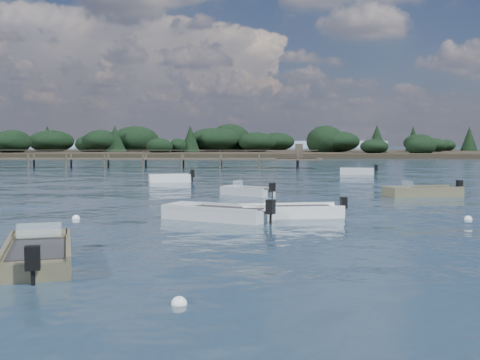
{
  "coord_description": "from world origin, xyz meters",
  "views": [
    {
      "loc": [
        -0.34,
        -18.57,
        3.23
      ],
      "look_at": [
        -1.41,
        14.0,
        1.0
      ],
      "focal_mm": 45.0,
      "sensor_mm": 36.0,
      "label": 1
    }
  ],
  "objects_px": {
    "dinghy_near_olive": "(38,257)",
    "jetty": "(69,159)",
    "tender_far_grey_b": "(357,173)",
    "dinghy_mid_grey": "(217,216)",
    "dinghy_extra_a": "(247,193)",
    "tender_far_white": "(170,180)",
    "dinghy_mid_white_a": "(290,213)",
    "dinghy_mid_white_b": "(422,193)"
  },
  "relations": [
    {
      "from": "dinghy_near_olive",
      "to": "jetty",
      "type": "distance_m",
      "value": 53.64
    },
    {
      "from": "tender_far_grey_b",
      "to": "dinghy_mid_grey",
      "type": "xyz_separation_m",
      "value": [
        -10.61,
        -31.3,
        -0.0
      ]
    },
    {
      "from": "dinghy_extra_a",
      "to": "tender_far_white",
      "type": "xyz_separation_m",
      "value": [
        -6.05,
        10.54,
        0.02
      ]
    },
    {
      "from": "dinghy_extra_a",
      "to": "jetty",
      "type": "distance_m",
      "value": 38.38
    },
    {
      "from": "tender_far_white",
      "to": "dinghy_near_olive",
      "type": "bearing_deg",
      "value": -88.07
    },
    {
      "from": "tender_far_white",
      "to": "jetty",
      "type": "xyz_separation_m",
      "value": [
        -14.65,
        21.77,
        0.82
      ]
    },
    {
      "from": "tender_far_white",
      "to": "dinghy_near_olive",
      "type": "height_order",
      "value": "dinghy_near_olive"
    },
    {
      "from": "dinghy_mid_white_a",
      "to": "dinghy_mid_white_b",
      "type": "xyz_separation_m",
      "value": [
        7.95,
        9.36,
        0.01
      ]
    },
    {
      "from": "dinghy_mid_grey",
      "to": "dinghy_near_olive",
      "type": "relative_size",
      "value": 0.94
    },
    {
      "from": "dinghy_extra_a",
      "to": "dinghy_mid_grey",
      "type": "distance_m",
      "value": 10.46
    },
    {
      "from": "dinghy_extra_a",
      "to": "tender_far_white",
      "type": "height_order",
      "value": "tender_far_white"
    },
    {
      "from": "dinghy_mid_white_b",
      "to": "jetty",
      "type": "height_order",
      "value": "jetty"
    },
    {
      "from": "dinghy_near_olive",
      "to": "jetty",
      "type": "xyz_separation_m",
      "value": [
        -15.64,
        51.3,
        0.83
      ]
    },
    {
      "from": "tender_far_grey_b",
      "to": "dinghy_mid_grey",
      "type": "height_order",
      "value": "dinghy_mid_grey"
    },
    {
      "from": "tender_far_white",
      "to": "jetty",
      "type": "relative_size",
      "value": 0.05
    },
    {
      "from": "dinghy_extra_a",
      "to": "jetty",
      "type": "height_order",
      "value": "jetty"
    },
    {
      "from": "tender_far_grey_b",
      "to": "dinghy_extra_a",
      "type": "bearing_deg",
      "value": -114.68
    },
    {
      "from": "dinghy_mid_white_b",
      "to": "tender_far_white",
      "type": "bearing_deg",
      "value": 146.47
    },
    {
      "from": "dinghy_mid_white_a",
      "to": "jetty",
      "type": "relative_size",
      "value": 0.07
    },
    {
      "from": "dinghy_mid_white_a",
      "to": "dinghy_near_olive",
      "type": "bearing_deg",
      "value": -126.25
    },
    {
      "from": "dinghy_extra_a",
      "to": "dinghy_mid_grey",
      "type": "xyz_separation_m",
      "value": [
        -1.01,
        -10.41,
        0.02
      ]
    },
    {
      "from": "tender_far_white",
      "to": "dinghy_mid_white_a",
      "type": "bearing_deg",
      "value": -68.09
    },
    {
      "from": "dinghy_mid_white_b",
      "to": "dinghy_mid_white_a",
      "type": "bearing_deg",
      "value": -130.33
    },
    {
      "from": "tender_far_white",
      "to": "dinghy_near_olive",
      "type": "xyz_separation_m",
      "value": [
        0.99,
        -29.54,
        -0.01
      ]
    },
    {
      "from": "dinghy_extra_a",
      "to": "dinghy_near_olive",
      "type": "height_order",
      "value": "dinghy_near_olive"
    },
    {
      "from": "dinghy_extra_a",
      "to": "dinghy_near_olive",
      "type": "distance_m",
      "value": 19.65
    },
    {
      "from": "dinghy_mid_white_a",
      "to": "tender_far_grey_b",
      "type": "bearing_deg",
      "value": 75.87
    },
    {
      "from": "dinghy_mid_white_b",
      "to": "tender_far_white",
      "type": "height_order",
      "value": "dinghy_mid_white_b"
    },
    {
      "from": "dinghy_extra_a",
      "to": "dinghy_mid_white_b",
      "type": "xyz_separation_m",
      "value": [
        9.92,
        -0.04,
        0.01
      ]
    },
    {
      "from": "dinghy_extra_a",
      "to": "jetty",
      "type": "bearing_deg",
      "value": 122.64
    },
    {
      "from": "dinghy_extra_a",
      "to": "tender_far_white",
      "type": "distance_m",
      "value": 12.16
    },
    {
      "from": "dinghy_mid_grey",
      "to": "jetty",
      "type": "bearing_deg",
      "value": 114.74
    },
    {
      "from": "dinghy_extra_a",
      "to": "dinghy_mid_grey",
      "type": "bearing_deg",
      "value": -95.54
    },
    {
      "from": "dinghy_mid_white_a",
      "to": "dinghy_near_olive",
      "type": "xyz_separation_m",
      "value": [
        -7.03,
        -9.59,
        0.02
      ]
    },
    {
      "from": "dinghy_mid_white_b",
      "to": "tender_far_white",
      "type": "distance_m",
      "value": 19.16
    },
    {
      "from": "tender_far_grey_b",
      "to": "tender_far_white",
      "type": "height_order",
      "value": "tender_far_white"
    },
    {
      "from": "dinghy_mid_grey",
      "to": "tender_far_white",
      "type": "xyz_separation_m",
      "value": [
        -5.04,
        20.95,
        0.01
      ]
    },
    {
      "from": "tender_far_grey_b",
      "to": "jetty",
      "type": "xyz_separation_m",
      "value": [
        -30.3,
        11.42,
        0.82
      ]
    },
    {
      "from": "dinghy_mid_white_b",
      "to": "dinghy_near_olive",
      "type": "relative_size",
      "value": 0.97
    },
    {
      "from": "dinghy_mid_white_a",
      "to": "tender_far_white",
      "type": "relative_size",
      "value": 1.33
    },
    {
      "from": "tender_far_grey_b",
      "to": "jetty",
      "type": "bearing_deg",
      "value": 159.34
    },
    {
      "from": "dinghy_mid_grey",
      "to": "tender_far_white",
      "type": "height_order",
      "value": "dinghy_mid_grey"
    }
  ]
}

